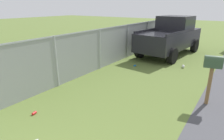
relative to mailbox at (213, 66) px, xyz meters
The scene contains 6 objects.
mailbox is the anchor object (origin of this frame).
pickup_truck 5.86m from the mailbox, 28.48° to the left, with size 4.95×2.43×2.09m.
fence_section 5.46m from the mailbox, 54.41° to the left, with size 14.18×0.07×1.73m.
litter_can_midfield_b 4.81m from the mailbox, 131.52° to the left, with size 0.07×0.07×0.12m, color red.
litter_bag_near_hydrant 3.47m from the mailbox, 25.89° to the left, with size 0.14×0.14×0.14m, color silver.
litter_can_far_scatter 3.99m from the mailbox, 59.57° to the left, with size 0.07×0.07×0.12m, color blue.
Camera 1 is at (0.18, -1.97, 2.63)m, focal length 30.58 mm.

